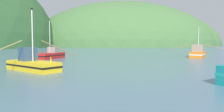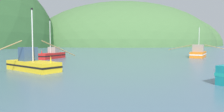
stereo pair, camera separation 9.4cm
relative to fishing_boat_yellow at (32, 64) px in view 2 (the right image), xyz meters
The scene contains 6 objects.
hill_far_left 175.58m from the fishing_boat_yellow, 72.19° to the left, with size 136.43×109.15×65.32m, color #516B38.
hill_mid_right 154.06m from the fishing_boat_yellow, 70.47° to the left, with size 148.34×118.67×70.12m, color #47703D.
hill_far_center 192.99m from the fishing_boat_yellow, 67.91° to the left, with size 169.14×135.31×70.71m, color #47703D.
fishing_boat_yellow is the anchor object (origin of this frame).
fishing_boat_orange 32.70m from the fishing_boat_yellow, 25.25° to the left, with size 9.08×8.03×6.13m.
fishing_boat_red 16.78m from the fishing_boat_yellow, 86.45° to the left, with size 4.91×6.55×7.12m.
Camera 2 is at (-12.69, 4.92, 3.02)m, focal length 33.80 mm.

